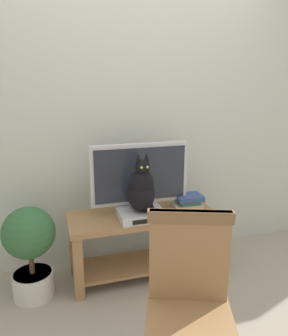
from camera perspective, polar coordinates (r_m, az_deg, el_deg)
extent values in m
plane|color=gray|center=(2.44, 4.28, -24.38)|extent=(12.00, 12.00, 0.00)
cube|color=#B7BCB2|center=(2.80, -2.28, 11.92)|extent=(7.00, 0.12, 2.80)
cube|color=olive|center=(2.61, -0.32, -8.40)|extent=(1.16, 0.45, 0.04)
cube|color=olive|center=(2.49, -11.37, -16.80)|extent=(0.07, 0.07, 0.49)
cube|color=olive|center=(2.76, 11.62, -13.44)|extent=(0.07, 0.07, 0.49)
cube|color=olive|center=(2.79, -12.11, -13.17)|extent=(0.07, 0.07, 0.49)
cube|color=olive|center=(3.04, 8.50, -10.59)|extent=(0.07, 0.07, 0.49)
cube|color=olive|center=(2.79, -0.31, -16.15)|extent=(1.06, 0.37, 0.02)
cube|color=#B7B7BC|center=(2.65, -0.72, -7.14)|extent=(0.34, 0.20, 0.03)
cube|color=#B7B7BC|center=(2.64, -0.73, -6.40)|extent=(0.06, 0.04, 0.04)
cube|color=#B7B7BC|center=(2.55, -0.74, -0.97)|extent=(0.78, 0.05, 0.48)
cube|color=#232833|center=(2.53, -0.56, -1.14)|extent=(0.72, 0.01, 0.42)
sphere|color=#2672F2|center=(2.72, 7.11, -5.05)|extent=(0.01, 0.01, 0.01)
cube|color=#BCBCC1|center=(2.51, -0.54, -8.02)|extent=(0.34, 0.28, 0.06)
cube|color=black|center=(2.38, 0.43, -9.28)|extent=(0.20, 0.01, 0.03)
ellipsoid|color=black|center=(2.45, -0.55, -4.53)|extent=(0.20, 0.26, 0.26)
ellipsoid|color=black|center=(2.39, -0.34, -2.92)|extent=(0.17, 0.17, 0.23)
sphere|color=black|center=(2.34, -0.25, 0.20)|extent=(0.11, 0.11, 0.11)
cone|color=black|center=(2.32, -0.96, 1.83)|extent=(0.05, 0.05, 0.06)
cone|color=black|center=(2.34, 0.45, 1.92)|extent=(0.05, 0.05, 0.06)
sphere|color=#B2C64C|center=(2.29, -0.42, 0.06)|extent=(0.02, 0.02, 0.02)
sphere|color=#B2C64C|center=(2.30, 0.62, 0.14)|extent=(0.02, 0.02, 0.02)
cylinder|color=black|center=(2.42, 1.44, -7.47)|extent=(0.08, 0.21, 0.04)
cube|color=olive|center=(1.68, 8.04, -25.85)|extent=(0.53, 0.53, 0.04)
cube|color=olive|center=(1.69, 7.86, -14.96)|extent=(0.38, 0.17, 0.48)
cube|color=brown|center=(1.60, 8.12, -8.38)|extent=(0.40, 0.18, 0.06)
cube|color=beige|center=(2.76, 7.45, -6.37)|extent=(0.25, 0.19, 0.03)
cube|color=#38664C|center=(2.76, 7.61, -5.76)|extent=(0.17, 0.17, 0.03)
cube|color=#33477A|center=(2.75, 7.81, -5.08)|extent=(0.23, 0.19, 0.04)
cylinder|color=beige|center=(2.68, -18.67, -18.62)|extent=(0.30, 0.30, 0.19)
cylinder|color=#332319|center=(2.64, -18.83, -17.06)|extent=(0.27, 0.27, 0.02)
cylinder|color=#4C3823|center=(2.59, -19.01, -15.26)|extent=(0.04, 0.04, 0.17)
sphere|color=#2D5B33|center=(2.49, -19.46, -10.56)|extent=(0.37, 0.37, 0.37)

